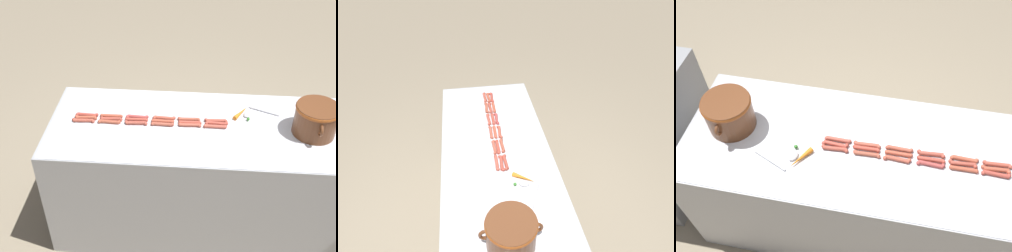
# 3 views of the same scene
# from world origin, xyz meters

# --- Properties ---
(ground_plane) EXTENTS (20.00, 20.00, 0.00)m
(ground_plane) POSITION_xyz_m (0.00, 0.00, 0.00)
(ground_plane) COLOR gray
(griddle_counter) EXTENTS (0.84, 2.06, 0.92)m
(griddle_counter) POSITION_xyz_m (0.00, 0.00, 0.46)
(griddle_counter) COLOR #ADAFB5
(griddle_counter) RESTS_ON ground_plane
(hot_dog_0) EXTENTS (0.03, 0.16, 0.02)m
(hot_dog_0) POSITION_xyz_m (-0.05, -0.78, 0.93)
(hot_dog_0) COLOR #B04539
(hot_dog_0) RESTS_ON griddle_counter
(hot_dog_1) EXTENTS (0.03, 0.16, 0.02)m
(hot_dog_1) POSITION_xyz_m (-0.05, -0.61, 0.93)
(hot_dog_1) COLOR #B75139
(hot_dog_1) RESTS_ON griddle_counter
(hot_dog_2) EXTENTS (0.03, 0.16, 0.02)m
(hot_dog_2) POSITION_xyz_m (-0.05, -0.43, 0.93)
(hot_dog_2) COLOR #B04541
(hot_dog_2) RESTS_ON griddle_counter
(hot_dog_3) EXTENTS (0.03, 0.16, 0.02)m
(hot_dog_3) POSITION_xyz_m (-0.05, -0.24, 0.93)
(hot_dog_3) COLOR #B7503C
(hot_dog_3) RESTS_ON griddle_counter
(hot_dog_4) EXTENTS (0.03, 0.16, 0.02)m
(hot_dog_4) POSITION_xyz_m (-0.05, -0.07, 0.93)
(hot_dog_4) COLOR #AC513C
(hot_dog_4) RESTS_ON griddle_counter
(hot_dog_5) EXTENTS (0.03, 0.16, 0.02)m
(hot_dog_5) POSITION_xyz_m (-0.05, 0.12, 0.93)
(hot_dog_5) COLOR #AD4A3A
(hot_dog_5) RESTS_ON griddle_counter
(hot_dog_6) EXTENTS (0.03, 0.16, 0.02)m
(hot_dog_6) POSITION_xyz_m (-0.02, -0.78, 0.93)
(hot_dog_6) COLOR #B6533B
(hot_dog_6) RESTS_ON griddle_counter
(hot_dog_7) EXTENTS (0.04, 0.16, 0.02)m
(hot_dog_7) POSITION_xyz_m (-0.02, -0.60, 0.93)
(hot_dog_7) COLOR #AB4A3B
(hot_dog_7) RESTS_ON griddle_counter
(hot_dog_8) EXTENTS (0.03, 0.16, 0.02)m
(hot_dog_8) POSITION_xyz_m (-0.02, -0.43, 0.93)
(hot_dog_8) COLOR #B34839
(hot_dog_8) RESTS_ON griddle_counter
(hot_dog_9) EXTENTS (0.03, 0.16, 0.02)m
(hot_dog_9) POSITION_xyz_m (-0.02, -0.25, 0.93)
(hot_dog_9) COLOR #B85039
(hot_dog_9) RESTS_ON griddle_counter
(hot_dog_10) EXTENTS (0.03, 0.16, 0.02)m
(hot_dog_10) POSITION_xyz_m (-0.02, -0.06, 0.93)
(hot_dog_10) COLOR #B84738
(hot_dog_10) RESTS_ON griddle_counter
(hot_dog_11) EXTENTS (0.03, 0.16, 0.02)m
(hot_dog_11) POSITION_xyz_m (-0.02, 0.12, 0.93)
(hot_dog_11) COLOR #B4493A
(hot_dog_11) RESTS_ON griddle_counter
(hot_dog_12) EXTENTS (0.03, 0.16, 0.02)m
(hot_dog_12) POSITION_xyz_m (0.02, -0.79, 0.93)
(hot_dog_12) COLOR #B54F3D
(hot_dog_12) RESTS_ON griddle_counter
(hot_dog_13) EXTENTS (0.03, 0.16, 0.02)m
(hot_dog_13) POSITION_xyz_m (0.02, -0.61, 0.93)
(hot_dog_13) COLOR #B3533B
(hot_dog_13) RESTS_ON griddle_counter
(hot_dog_14) EXTENTS (0.03, 0.16, 0.02)m
(hot_dog_14) POSITION_xyz_m (0.02, -0.43, 0.93)
(hot_dog_14) COLOR #AF4D3D
(hot_dog_14) RESTS_ON griddle_counter
(hot_dog_15) EXTENTS (0.03, 0.16, 0.02)m
(hot_dog_15) POSITION_xyz_m (0.02, -0.25, 0.93)
(hot_dog_15) COLOR #AE523D
(hot_dog_15) RESTS_ON griddle_counter
(hot_dog_16) EXTENTS (0.03, 0.16, 0.02)m
(hot_dog_16) POSITION_xyz_m (0.01, -0.06, 0.93)
(hot_dog_16) COLOR #B45340
(hot_dog_16) RESTS_ON griddle_counter
(hot_dog_17) EXTENTS (0.03, 0.16, 0.02)m
(hot_dog_17) POSITION_xyz_m (0.02, 0.11, 0.93)
(hot_dog_17) COLOR #B75241
(hot_dog_17) RESTS_ON griddle_counter
(bean_pot) EXTENTS (0.36, 0.29, 0.21)m
(bean_pot) POSITION_xyz_m (0.02, 0.76, 1.04)
(bean_pot) COLOR brown
(bean_pot) RESTS_ON griddle_counter
(serving_spoon) EXTENTS (0.15, 0.26, 0.02)m
(serving_spoon) POSITION_xyz_m (-0.16, 0.38, 0.93)
(serving_spoon) COLOR #B7B7BC
(serving_spoon) RESTS_ON griddle_counter
(carrot) EXTENTS (0.16, 0.12, 0.03)m
(carrot) POSITION_xyz_m (-0.15, 0.30, 0.93)
(carrot) COLOR orange
(carrot) RESTS_ON griddle_counter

